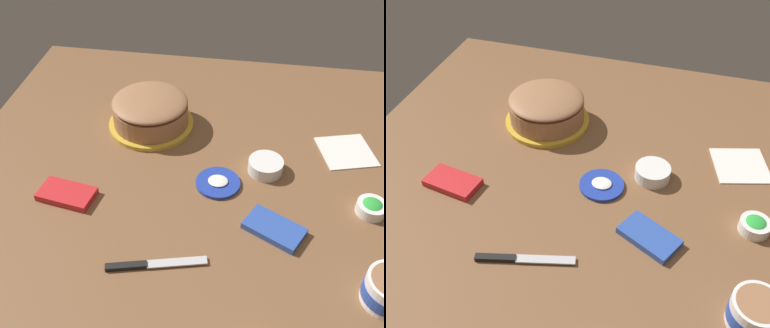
# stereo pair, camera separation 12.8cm
# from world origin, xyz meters

# --- Properties ---
(ground_plane) EXTENTS (1.54, 1.54, 0.00)m
(ground_plane) POSITION_xyz_m (0.00, 0.00, 0.00)
(ground_plane) COLOR brown
(frosted_cake) EXTENTS (0.27, 0.27, 0.11)m
(frosted_cake) POSITION_xyz_m (-0.25, 0.31, 0.05)
(frosted_cake) COLOR gold
(frosted_cake) RESTS_ON ground_plane
(frosting_tub_lid) EXTENTS (0.12, 0.12, 0.02)m
(frosting_tub_lid) POSITION_xyz_m (-0.01, 0.08, 0.01)
(frosting_tub_lid) COLOR #233DAD
(frosting_tub_lid) RESTS_ON ground_plane
(spreading_knife) EXTENTS (0.23, 0.08, 0.01)m
(spreading_knife) POSITION_xyz_m (-0.14, -0.22, 0.01)
(spreading_knife) COLOR silver
(spreading_knife) RESTS_ON ground_plane
(sprinkle_bowl_orange) EXTENTS (0.10, 0.10, 0.04)m
(sprinkle_bowl_orange) POSITION_xyz_m (0.12, 0.15, 0.02)
(sprinkle_bowl_orange) COLOR white
(sprinkle_bowl_orange) RESTS_ON ground_plane
(sprinkle_bowl_green) EXTENTS (0.08, 0.08, 0.04)m
(sprinkle_bowl_green) POSITION_xyz_m (0.39, 0.04, 0.02)
(sprinkle_bowl_green) COLOR white
(sprinkle_bowl_green) RESTS_ON ground_plane
(candy_box_lower) EXTENTS (0.17, 0.14, 0.02)m
(candy_box_lower) POSITION_xyz_m (0.15, -0.07, 0.01)
(candy_box_lower) COLOR #2D51B2
(candy_box_lower) RESTS_ON ground_plane
(candy_box_upper) EXTENTS (0.16, 0.10, 0.02)m
(candy_box_upper) POSITION_xyz_m (-0.40, -0.04, 0.01)
(candy_box_upper) COLOR red
(candy_box_upper) RESTS_ON ground_plane
(paper_napkin) EXTENTS (0.19, 0.19, 0.01)m
(paper_napkin) POSITION_xyz_m (0.35, 0.27, 0.00)
(paper_napkin) COLOR white
(paper_napkin) RESTS_ON ground_plane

